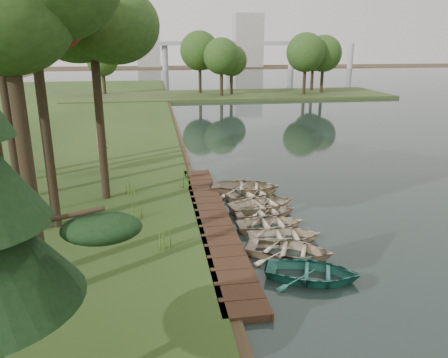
{
  "coord_description": "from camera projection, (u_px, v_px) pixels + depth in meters",
  "views": [
    {
      "loc": [
        -4.13,
        -19.07,
        8.22
      ],
      "look_at": [
        -0.78,
        1.8,
        1.59
      ],
      "focal_mm": 35.0,
      "sensor_mm": 36.0,
      "label": 1
    }
  ],
  "objects": [
    {
      "name": "peninsula",
      "position": [
        230.0,
        95.0,
        69.31
      ],
      "size": [
        50.0,
        14.0,
        0.45
      ],
      "primitive_type": "cube",
      "color": "#35451E",
      "rests_on": "ground"
    },
    {
      "name": "rowboat_6",
      "position": [
        253.0,
        192.0,
        23.96
      ],
      "size": [
        3.63,
        3.03,
        0.65
      ],
      "primitive_type": "imported",
      "rotation": [
        0.0,
        0.0,
        1.86
      ],
      "color": "#C9B291",
      "rests_on": "water"
    },
    {
      "name": "far_trees",
      "position": [
        209.0,
        55.0,
        66.95
      ],
      "size": [
        45.6,
        5.6,
        8.8
      ],
      "color": "black",
      "rests_on": "peninsula"
    },
    {
      "name": "building_b",
      "position": [
        148.0,
        49.0,
        155.11
      ],
      "size": [
        8.0,
        8.0,
        12.0
      ],
      "primitive_type": "cube",
      "color": "#A5A5A0",
      "rests_on": "ground"
    },
    {
      "name": "rowboat_4",
      "position": [
        265.0,
        211.0,
        21.32
      ],
      "size": [
        3.26,
        2.47,
        0.64
      ],
      "primitive_type": "imported",
      "rotation": [
        0.0,
        0.0,
        1.66
      ],
      "color": "#C9B291",
      "rests_on": "water"
    },
    {
      "name": "ground",
      "position": [
        246.0,
        221.0,
        21.05
      ],
      "size": [
        300.0,
        300.0,
        0.0
      ],
      "primitive_type": "plane",
      "color": "#3D2F1D"
    },
    {
      "name": "boardwalk",
      "position": [
        213.0,
        220.0,
        20.76
      ],
      "size": [
        1.6,
        16.0,
        0.3
      ],
      "primitive_type": "cube",
      "color": "#362115",
      "rests_on": "ground"
    },
    {
      "name": "reeds_0",
      "position": [
        166.0,
        237.0,
        17.43
      ],
      "size": [
        0.6,
        0.6,
        1.01
      ],
      "primitive_type": "cone",
      "color": "#3F661E",
      "rests_on": "bank"
    },
    {
      "name": "tree_0",
      "position": [
        4.0,
        1.0,
        11.49
      ],
      "size": [
        4.53,
        4.53,
        10.99
      ],
      "color": "black",
      "rests_on": "bank"
    },
    {
      "name": "reeds_2",
      "position": [
        131.0,
        186.0,
        23.81
      ],
      "size": [
        0.6,
        0.6,
        0.85
      ],
      "primitive_type": "cone",
      "color": "#3F661E",
      "rests_on": "bank"
    },
    {
      "name": "building_a",
      "position": [
        248.0,
        40.0,
        154.81
      ],
      "size": [
        10.0,
        8.0,
        18.0
      ],
      "primitive_type": "cube",
      "color": "#A5A5A0",
      "rests_on": "ground"
    },
    {
      "name": "rowboat_2",
      "position": [
        284.0,
        234.0,
        18.66
      ],
      "size": [
        3.29,
        2.45,
        0.65
      ],
      "primitive_type": "imported",
      "rotation": [
        0.0,
        0.0,
        1.51
      ],
      "color": "#C9B291",
      "rests_on": "water"
    },
    {
      "name": "bridge",
      "position": [
        205.0,
        46.0,
        133.86
      ],
      "size": [
        95.9,
        4.0,
        8.6
      ],
      "color": "#A5A5A0",
      "rests_on": "ground"
    },
    {
      "name": "reeds_1",
      "position": [
        137.0,
        211.0,
        20.33
      ],
      "size": [
        0.6,
        0.6,
        0.87
      ],
      "primitive_type": "cone",
      "color": "#3F661E",
      "rests_on": "bank"
    },
    {
      "name": "tree_6",
      "position": [
        31.0,
        6.0,
        25.4
      ],
      "size": [
        4.49,
        4.49,
        11.98
      ],
      "color": "black",
      "rests_on": "bank"
    },
    {
      "name": "rowboat_7",
      "position": [
        245.0,
        185.0,
        24.82
      ],
      "size": [
        4.42,
        3.58,
        0.81
      ],
      "primitive_type": "imported",
      "rotation": [
        0.0,
        0.0,
        1.35
      ],
      "color": "#C9B291",
      "rests_on": "water"
    },
    {
      "name": "reeds_3",
      "position": [
        184.0,
        179.0,
        24.89
      ],
      "size": [
        0.6,
        0.6,
        0.91
      ],
      "primitive_type": "cone",
      "color": "#3F661E",
      "rests_on": "bank"
    },
    {
      "name": "tree_4",
      "position": [
        91.0,
        20.0,
        20.63
      ],
      "size": [
        4.51,
        4.51,
        10.95
      ],
      "color": "black",
      "rests_on": "bank"
    },
    {
      "name": "rowboat_0",
      "position": [
        313.0,
        270.0,
        15.65
      ],
      "size": [
        4.05,
        3.5,
        0.7
      ],
      "primitive_type": "imported",
      "rotation": [
        0.0,
        0.0,
        1.2
      ],
      "color": "#2D7D6D",
      "rests_on": "water"
    },
    {
      "name": "tree_2",
      "position": [
        33.0,
        30.0,
        17.22
      ],
      "size": [
        4.22,
        4.22,
        10.27
      ],
      "color": "black",
      "rests_on": "bank"
    },
    {
      "name": "stored_rowboat",
      "position": [
        105.0,
        166.0,
        28.17
      ],
      "size": [
        3.15,
        2.27,
        0.65
      ],
      "primitive_type": "imported",
      "rotation": [
        3.14,
        0.0,
        1.58
      ],
      "color": "#C9B291",
      "rests_on": "bank"
    },
    {
      "name": "rowboat_3",
      "position": [
        270.0,
        222.0,
        19.93
      ],
      "size": [
        3.19,
        2.33,
        0.65
      ],
      "primitive_type": "imported",
      "rotation": [
        0.0,
        0.0,
        1.6
      ],
      "color": "#C9B291",
      "rests_on": "water"
    },
    {
      "name": "rowboat_5",
      "position": [
        263.0,
        203.0,
        22.24
      ],
      "size": [
        4.03,
        3.27,
        0.74
      ],
      "primitive_type": "imported",
      "rotation": [
        0.0,
        0.0,
        1.8
      ],
      "color": "#C9B291",
      "rests_on": "water"
    },
    {
      "name": "rowboat_1",
      "position": [
        289.0,
        248.0,
        17.31
      ],
      "size": [
        4.18,
        3.68,
        0.72
      ],
      "primitive_type": "imported",
      "rotation": [
        0.0,
        0.0,
        1.15
      ],
      "color": "#C9B291",
      "rests_on": "water"
    }
  ]
}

